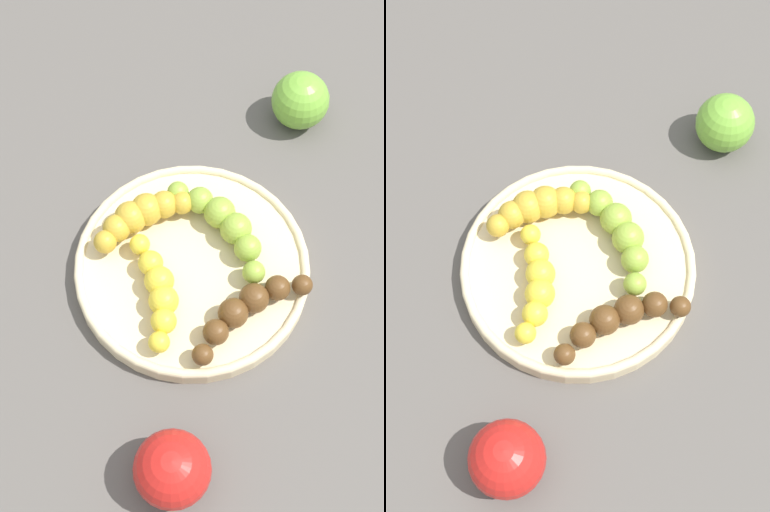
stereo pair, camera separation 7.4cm
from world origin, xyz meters
TOP-DOWN VIEW (x-y plane):
  - ground_plane at (0.00, 0.00)m, footprint 2.40×2.40m
  - fruit_bowl at (0.00, 0.00)m, footprint 0.25×0.25m
  - banana_overripe at (-0.04, -0.07)m, footprint 0.12×0.10m
  - banana_green at (0.05, -0.02)m, footprint 0.09×0.13m
  - banana_spotted at (0.03, 0.07)m, footprint 0.09×0.09m
  - banana_yellow at (-0.05, 0.02)m, footprint 0.12×0.07m
  - apple_red at (-0.21, -0.04)m, footprint 0.07×0.07m
  - apple_green at (0.23, -0.07)m, footprint 0.07×0.07m

SIDE VIEW (x-z plane):
  - ground_plane at x=0.00m, z-range 0.00..0.00m
  - fruit_bowl at x=0.00m, z-range 0.00..0.02m
  - apple_green at x=0.23m, z-range 0.00..0.07m
  - banana_overripe at x=-0.04m, z-range 0.02..0.05m
  - banana_yellow at x=-0.05m, z-range 0.02..0.05m
  - apple_red at x=-0.21m, z-range 0.00..0.07m
  - banana_green at x=0.05m, z-range 0.02..0.05m
  - banana_spotted at x=0.03m, z-range 0.02..0.05m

